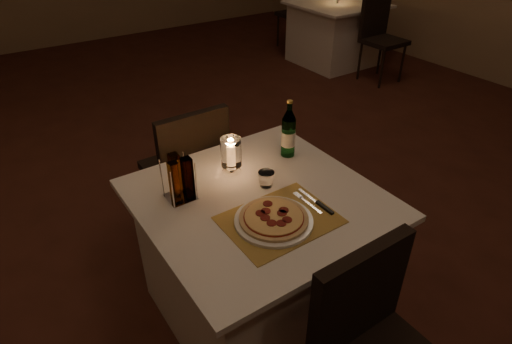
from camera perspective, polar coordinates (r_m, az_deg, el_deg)
floor at (r=2.78m, az=-3.71°, el=-9.18°), size 8.00×10.00×0.02m
main_table at (r=2.12m, az=0.31°, el=-11.33°), size 1.00×1.00×0.74m
chair_near at (r=1.65m, az=15.53°, el=-20.97°), size 0.42×0.42×0.90m
chair_far at (r=2.51m, az=-8.96°, el=1.19°), size 0.42×0.42×0.90m
placemat at (r=1.76m, az=3.15°, el=-6.38°), size 0.45×0.34×0.00m
plate at (r=1.74m, az=2.37°, el=-6.51°), size 0.32×0.32×0.01m
pizza at (r=1.73m, az=2.38°, el=-6.09°), size 0.28×0.28×0.02m
fork at (r=1.86m, az=6.61°, el=-3.89°), size 0.02×0.18×0.00m
knife at (r=1.84m, az=8.67°, el=-4.37°), size 0.02×0.22×0.01m
tumbler at (r=1.93m, az=1.37°, el=-0.95°), size 0.07×0.07×0.07m
water_bottle at (r=2.13m, az=4.35°, el=5.09°), size 0.07×0.07×0.30m
hurricane_candle at (r=1.98m, az=-3.35°, el=2.50°), size 0.10×0.10×0.19m
cruet_caddy at (r=1.84m, az=-10.15°, el=-1.08°), size 0.12×0.12×0.21m
neighbor_table_right at (r=5.80m, az=10.43°, el=17.72°), size 1.00×1.00×0.74m
neighbor_chair_ra at (r=5.29m, az=16.14°, el=17.51°), size 0.42×0.42×0.90m
neighbor_chair_rb at (r=6.28m, az=5.86°, el=20.86°), size 0.42×0.42×0.90m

